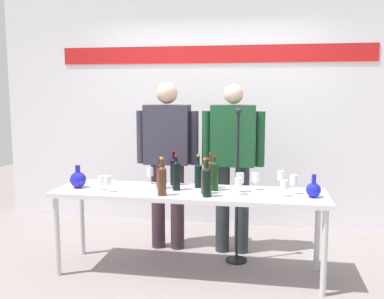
{
  "coord_description": "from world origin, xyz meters",
  "views": [
    {
      "loc": [
        0.69,
        -3.71,
        1.63
      ],
      "look_at": [
        0.0,
        0.15,
        1.1
      ],
      "focal_mm": 40.93,
      "sensor_mm": 36.0,
      "label": 1
    }
  ],
  "objects_px": {
    "decanter_blue_left": "(78,179)",
    "wine_glass_left_2": "(101,180)",
    "wine_bottle_0": "(207,181)",
    "wine_glass_right_5": "(284,185)",
    "wine_bottle_2": "(160,175)",
    "presenter_right": "(233,157)",
    "wine_bottle_6": "(211,173)",
    "wine_glass_left_0": "(150,172)",
    "wine_bottle_7": "(174,171)",
    "wine_glass_right_4": "(281,176)",
    "display_table": "(189,198)",
    "wine_bottle_8": "(215,175)",
    "wine_glass_right_2": "(240,178)",
    "wine_bottle_5": "(205,179)",
    "wine_glass_right_3": "(255,178)",
    "presenter_left": "(167,153)",
    "wine_glass_left_1": "(108,180)",
    "decanter_blue_right": "(313,189)",
    "wine_glass_right_1": "(238,183)",
    "wine_bottle_3": "(198,174)",
    "wine_bottle_4": "(176,175)",
    "wine_glass_right_0": "(294,181)",
    "wine_bottle_1": "(162,180)",
    "microphone_stand": "(237,212)"
  },
  "relations": [
    {
      "from": "wine_bottle_0",
      "to": "wine_glass_right_4",
      "type": "bearing_deg",
      "value": 35.03
    },
    {
      "from": "wine_bottle_1",
      "to": "wine_glass_right_2",
      "type": "relative_size",
      "value": 1.93
    },
    {
      "from": "wine_bottle_8",
      "to": "wine_glass_right_4",
      "type": "relative_size",
      "value": 2.0
    },
    {
      "from": "decanter_blue_left",
      "to": "wine_bottle_0",
      "type": "distance_m",
      "value": 1.21
    },
    {
      "from": "wine_glass_right_5",
      "to": "presenter_right",
      "type": "bearing_deg",
      "value": 126.7
    },
    {
      "from": "decanter_blue_right",
      "to": "wine_bottle_7",
      "type": "xyz_separation_m",
      "value": [
        -1.24,
        0.26,
        0.07
      ]
    },
    {
      "from": "presenter_left",
      "to": "wine_bottle_4",
      "type": "distance_m",
      "value": 0.62
    },
    {
      "from": "wine_glass_left_0",
      "to": "wine_glass_right_5",
      "type": "relative_size",
      "value": 1.11
    },
    {
      "from": "presenter_right",
      "to": "wine_bottle_0",
      "type": "relative_size",
      "value": 5.16
    },
    {
      "from": "display_table",
      "to": "wine_bottle_8",
      "type": "height_order",
      "value": "wine_bottle_8"
    },
    {
      "from": "wine_bottle_8",
      "to": "wine_glass_right_2",
      "type": "relative_size",
      "value": 1.87
    },
    {
      "from": "wine_bottle_5",
      "to": "wine_bottle_6",
      "type": "bearing_deg",
      "value": 85.7
    },
    {
      "from": "decanter_blue_left",
      "to": "wine_glass_right_0",
      "type": "xyz_separation_m",
      "value": [
        1.92,
        0.08,
        0.04
      ]
    },
    {
      "from": "wine_bottle_2",
      "to": "wine_glass_right_4",
      "type": "bearing_deg",
      "value": 9.88
    },
    {
      "from": "wine_glass_left_0",
      "to": "wine_glass_left_2",
      "type": "xyz_separation_m",
      "value": [
        -0.36,
        -0.32,
        -0.02
      ]
    },
    {
      "from": "wine_bottle_0",
      "to": "wine_bottle_4",
      "type": "relative_size",
      "value": 1.04
    },
    {
      "from": "wine_bottle_2",
      "to": "presenter_right",
      "type": "bearing_deg",
      "value": 40.97
    },
    {
      "from": "wine_glass_right_3",
      "to": "wine_bottle_7",
      "type": "bearing_deg",
      "value": 173.8
    },
    {
      "from": "presenter_left",
      "to": "wine_glass_right_0",
      "type": "height_order",
      "value": "presenter_left"
    },
    {
      "from": "decanter_blue_right",
      "to": "wine_glass_right_2",
      "type": "distance_m",
      "value": 0.62
    },
    {
      "from": "wine_bottle_4",
      "to": "wine_bottle_2",
      "type": "bearing_deg",
      "value": 162.82
    },
    {
      "from": "wine_bottle_7",
      "to": "wine_glass_right_4",
      "type": "distance_m",
      "value": 0.98
    },
    {
      "from": "wine_bottle_6",
      "to": "microphone_stand",
      "type": "relative_size",
      "value": 0.22
    },
    {
      "from": "wine_bottle_6",
      "to": "wine_glass_left_0",
      "type": "bearing_deg",
      "value": 171.09
    },
    {
      "from": "presenter_left",
      "to": "wine_bottle_4",
      "type": "xyz_separation_m",
      "value": [
        0.22,
        -0.58,
        -0.1
      ]
    },
    {
      "from": "decanter_blue_left",
      "to": "presenter_left",
      "type": "height_order",
      "value": "presenter_left"
    },
    {
      "from": "decanter_blue_right",
      "to": "presenter_left",
      "type": "bearing_deg",
      "value": 155.37
    },
    {
      "from": "wine_bottle_0",
      "to": "wine_glass_right_5",
      "type": "xyz_separation_m",
      "value": [
        0.63,
        0.12,
        -0.04
      ]
    },
    {
      "from": "presenter_left",
      "to": "display_table",
      "type": "bearing_deg",
      "value": -60.54
    },
    {
      "from": "wine_glass_right_0",
      "to": "wine_glass_right_2",
      "type": "distance_m",
      "value": 0.46
    },
    {
      "from": "display_table",
      "to": "wine_glass_right_5",
      "type": "bearing_deg",
      "value": -3.92
    },
    {
      "from": "display_table",
      "to": "wine_bottle_1",
      "type": "relative_size",
      "value": 7.35
    },
    {
      "from": "wine_bottle_5",
      "to": "wine_glass_left_0",
      "type": "xyz_separation_m",
      "value": [
        -0.57,
        0.32,
        -0.02
      ]
    },
    {
      "from": "wine_glass_left_2",
      "to": "wine_glass_right_5",
      "type": "height_order",
      "value": "wine_glass_right_5"
    },
    {
      "from": "presenter_left",
      "to": "wine_glass_right_2",
      "type": "relative_size",
      "value": 10.13
    },
    {
      "from": "presenter_left",
      "to": "wine_bottle_4",
      "type": "relative_size",
      "value": 5.42
    },
    {
      "from": "wine_bottle_6",
      "to": "wine_bottle_5",
      "type": "bearing_deg",
      "value": -94.3
    },
    {
      "from": "decanter_blue_left",
      "to": "wine_glass_left_2",
      "type": "height_order",
      "value": "decanter_blue_left"
    },
    {
      "from": "display_table",
      "to": "wine_glass_right_4",
      "type": "height_order",
      "value": "wine_glass_right_4"
    },
    {
      "from": "wine_glass_left_0",
      "to": "wine_glass_left_1",
      "type": "bearing_deg",
      "value": -124.4
    },
    {
      "from": "wine_bottle_6",
      "to": "wine_glass_right_5",
      "type": "distance_m",
      "value": 0.68
    },
    {
      "from": "wine_glass_right_1",
      "to": "wine_glass_left_2",
      "type": "bearing_deg",
      "value": -178.95
    },
    {
      "from": "presenter_left",
      "to": "microphone_stand",
      "type": "xyz_separation_m",
      "value": [
        0.74,
        -0.26,
        -0.5
      ]
    },
    {
      "from": "wine_glass_right_5",
      "to": "wine_glass_right_0",
      "type": "bearing_deg",
      "value": 47.21
    },
    {
      "from": "wine_glass_left_2",
      "to": "wine_glass_right_0",
      "type": "relative_size",
      "value": 0.77
    },
    {
      "from": "wine_glass_left_1",
      "to": "wine_bottle_0",
      "type": "bearing_deg",
      "value": -1.16
    },
    {
      "from": "presenter_left",
      "to": "wine_bottle_0",
      "type": "xyz_separation_m",
      "value": [
        0.52,
        -0.77,
        -0.11
      ]
    },
    {
      "from": "wine_bottle_3",
      "to": "wine_bottle_4",
      "type": "bearing_deg",
      "value": -142.67
    },
    {
      "from": "wine_bottle_6",
      "to": "wine_bottle_0",
      "type": "bearing_deg",
      "value": -87.53
    },
    {
      "from": "presenter_left",
      "to": "wine_bottle_6",
      "type": "xyz_separation_m",
      "value": [
        0.51,
        -0.45,
        -0.11
      ]
    }
  ]
}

